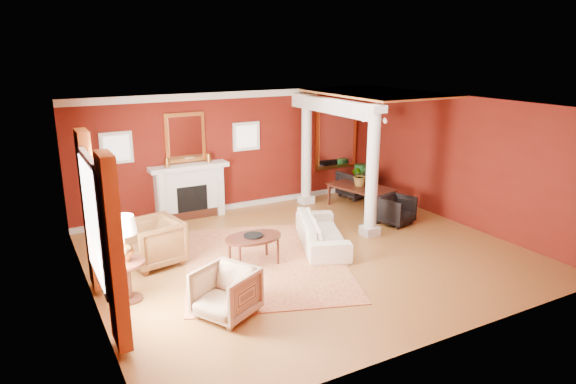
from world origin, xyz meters
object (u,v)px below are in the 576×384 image
armchair_stripe (226,291)px  side_table (125,245)px  sofa (322,227)px  dining_table (362,191)px  coffee_table (253,239)px  armchair_leopard (153,240)px

armchair_stripe → side_table: bearing=-164.6°
sofa → side_table: size_ratio=1.45×
sofa → dining_table: 2.78m
side_table → dining_table: size_ratio=0.87×
armchair_stripe → coffee_table: 1.94m
sofa → dining_table: bearing=-31.1°
sofa → coffee_table: bearing=118.0°
coffee_table → armchair_stripe: bearing=-127.3°
coffee_table → dining_table: size_ratio=0.67×
sofa → armchair_leopard: bearing=99.7°
armchair_stripe → dining_table: size_ratio=0.51×
sofa → armchair_stripe: armchair_stripe is taller
armchair_stripe → side_table: (-1.18, 1.22, 0.53)m
sofa → side_table: (-3.97, -0.49, 0.55)m
armchair_leopard → dining_table: armchair_leopard is taller
dining_table → armchair_leopard: bearing=86.5°
side_table → coffee_table: bearing=7.9°
coffee_table → armchair_leopard: bearing=151.7°
sofa → side_table: 4.03m
armchair_leopard → dining_table: size_ratio=0.59×
armchair_stripe → dining_table: 6.04m
sofa → dining_table: (2.22, 1.67, 0.05)m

